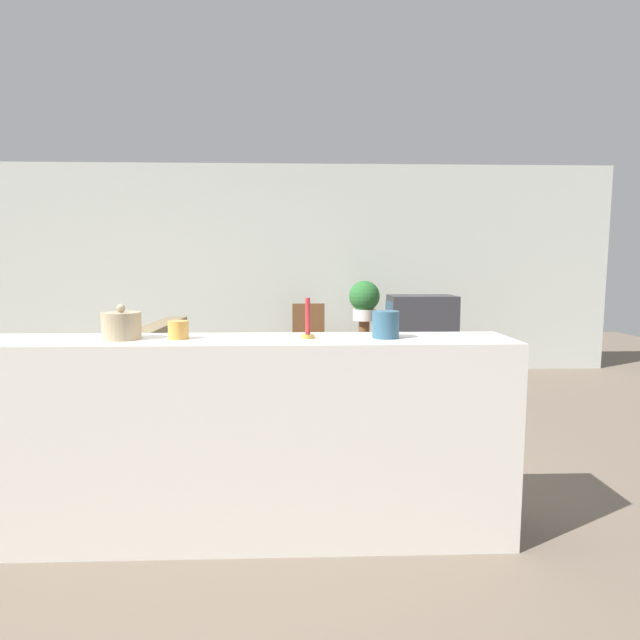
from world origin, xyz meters
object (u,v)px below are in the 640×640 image
at_px(wooden_chair, 309,339).
at_px(decorative_bowl, 122,326).
at_px(couch, 194,389).
at_px(television, 421,323).
at_px(potted_plant, 364,299).

height_order(wooden_chair, decorative_bowl, decorative_bowl).
bearing_deg(couch, television, 21.22).
xyz_separation_m(wooden_chair, decorative_bowl, (-0.96, -3.51, 0.61)).
bearing_deg(wooden_chair, decorative_bowl, -105.39).
relative_size(couch, wooden_chair, 1.72).
bearing_deg(potted_plant, television, -57.72).
xyz_separation_m(television, potted_plant, (-0.51, 0.81, 0.20)).
bearing_deg(television, couch, -158.78).
bearing_deg(potted_plant, wooden_chair, -171.91).
relative_size(television, wooden_chair, 0.76).
relative_size(couch, potted_plant, 3.29).
bearing_deg(wooden_chair, couch, -123.35).
height_order(potted_plant, decorative_bowl, decorative_bowl).
relative_size(wooden_chair, potted_plant, 1.91).
relative_size(television, potted_plant, 1.45).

